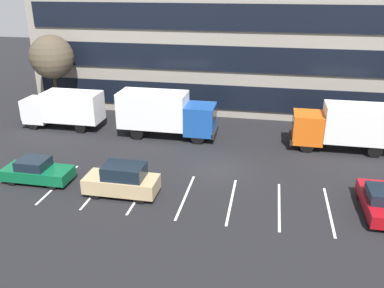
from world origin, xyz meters
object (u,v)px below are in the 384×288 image
at_px(box_truck_blue, 165,112).
at_px(box_truck_white, 64,108).
at_px(box_truck_orange, 346,125).
at_px(sedan_maroon, 381,201).
at_px(bare_tree, 52,57).
at_px(suv_tan, 122,180).
at_px(sedan_forest, 37,171).

xyz_separation_m(box_truck_blue, box_truck_white, (-9.25, 0.35, -0.26)).
height_order(box_truck_orange, box_truck_white, box_truck_orange).
height_order(sedan_maroon, bare_tree, bare_tree).
height_order(box_truck_blue, bare_tree, bare_tree).
distance_m(suv_tan, sedan_forest, 6.08).
bearing_deg(box_truck_orange, suv_tan, -145.03).
relative_size(box_truck_orange, bare_tree, 1.02).
relative_size(box_truck_orange, suv_tan, 1.74).
relative_size(sedan_forest, sedan_maroon, 0.99).
bearing_deg(sedan_forest, box_truck_white, 107.74).
bearing_deg(box_truck_blue, box_truck_orange, -0.40).
xyz_separation_m(box_truck_blue, bare_tree, (-11.86, 3.87, 3.43)).
relative_size(box_truck_blue, sedan_maroon, 1.81).
distance_m(box_truck_blue, sedan_maroon, 17.56).
bearing_deg(suv_tan, box_truck_orange, 34.97).
relative_size(box_truck_blue, bare_tree, 1.07).
relative_size(box_truck_orange, box_truck_white, 1.09).
height_order(box_truck_blue, sedan_maroon, box_truck_blue).
xyz_separation_m(box_truck_white, sedan_maroon, (24.11, -9.61, -1.10)).
xyz_separation_m(box_truck_blue, suv_tan, (-0.05, -10.08, -1.14)).
distance_m(box_truck_blue, box_truck_white, 9.26).
distance_m(box_truck_white, bare_tree, 5.73).
bearing_deg(suv_tan, bare_tree, 130.26).
distance_m(box_truck_blue, sedan_forest, 11.38).
distance_m(box_truck_blue, box_truck_orange, 14.22).
relative_size(box_truck_blue, sedan_forest, 1.83).
xyz_separation_m(suv_tan, bare_tree, (-11.81, 13.94, 4.57)).
relative_size(box_truck_white, sedan_forest, 1.61).
bearing_deg(bare_tree, box_truck_white, -53.46).
relative_size(sedan_maroon, bare_tree, 0.59).
xyz_separation_m(box_truck_white, bare_tree, (-2.61, 3.52, 3.69)).
relative_size(suv_tan, sedan_forest, 1.01).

